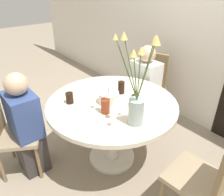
{
  "coord_description": "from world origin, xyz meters",
  "views": [
    {
      "loc": [
        1.39,
        -1.13,
        1.75
      ],
      "look_at": [
        0.0,
        0.0,
        0.75
      ],
      "focal_mm": 35.0,
      "sensor_mm": 36.0,
      "label": 1
    }
  ],
  "objects_px": {
    "chair_near_front": "(208,176)",
    "flower_vase": "(137,100)",
    "drink_glass_0": "(105,106)",
    "person_boy": "(145,89)",
    "chair_right_flank": "(9,129)",
    "chair_far_back": "(149,84)",
    "drink_glass_3": "(121,87)",
    "drink_glass_1": "(70,98)",
    "person_woman": "(26,128)",
    "side_plate": "(96,130)",
    "drink_glass_2": "(135,101)",
    "birthday_cake": "(109,98)"
  },
  "relations": [
    {
      "from": "birthday_cake",
      "to": "drink_glass_1",
      "type": "xyz_separation_m",
      "value": [
        -0.22,
        -0.29,
        -0.0
      ]
    },
    {
      "from": "chair_near_front",
      "to": "drink_glass_3",
      "type": "distance_m",
      "value": 1.09
    },
    {
      "from": "person_woman",
      "to": "chair_far_back",
      "type": "bearing_deg",
      "value": 87.24
    },
    {
      "from": "chair_far_back",
      "to": "drink_glass_3",
      "type": "distance_m",
      "value": 0.83
    },
    {
      "from": "drink_glass_1",
      "to": "person_woman",
      "type": "xyz_separation_m",
      "value": [
        -0.19,
        -0.39,
        -0.27
      ]
    },
    {
      "from": "drink_glass_1",
      "to": "drink_glass_2",
      "type": "xyz_separation_m",
      "value": [
        0.42,
        0.43,
        0.0
      ]
    },
    {
      "from": "chair_right_flank",
      "to": "drink_glass_3",
      "type": "height_order",
      "value": "chair_right_flank"
    },
    {
      "from": "flower_vase",
      "to": "side_plate",
      "type": "relative_size",
      "value": 3.48
    },
    {
      "from": "chair_far_back",
      "to": "drink_glass_1",
      "type": "xyz_separation_m",
      "value": [
        0.11,
        -1.24,
        0.26
      ]
    },
    {
      "from": "chair_near_front",
      "to": "person_woman",
      "type": "relative_size",
      "value": 0.85
    },
    {
      "from": "chair_right_flank",
      "to": "drink_glass_3",
      "type": "relative_size",
      "value": 7.07
    },
    {
      "from": "chair_far_back",
      "to": "side_plate",
      "type": "height_order",
      "value": "chair_far_back"
    },
    {
      "from": "drink_glass_3",
      "to": "person_boy",
      "type": "height_order",
      "value": "person_boy"
    },
    {
      "from": "chair_far_back",
      "to": "chair_right_flank",
      "type": "bearing_deg",
      "value": -115.48
    },
    {
      "from": "chair_far_back",
      "to": "chair_right_flank",
      "type": "xyz_separation_m",
      "value": [
        -0.16,
        -1.77,
        0.0
      ]
    },
    {
      "from": "drink_glass_0",
      "to": "drink_glass_1",
      "type": "bearing_deg",
      "value": -155.84
    },
    {
      "from": "chair_far_back",
      "to": "side_plate",
      "type": "distance_m",
      "value": 1.45
    },
    {
      "from": "chair_near_front",
      "to": "drink_glass_2",
      "type": "height_order",
      "value": "chair_near_front"
    },
    {
      "from": "drink_glass_0",
      "to": "drink_glass_3",
      "type": "bearing_deg",
      "value": 118.64
    },
    {
      "from": "drink_glass_0",
      "to": "person_boy",
      "type": "height_order",
      "value": "person_boy"
    },
    {
      "from": "drink_glass_0",
      "to": "person_woman",
      "type": "xyz_separation_m",
      "value": [
        -0.53,
        -0.54,
        -0.28
      ]
    },
    {
      "from": "drink_glass_2",
      "to": "drink_glass_3",
      "type": "distance_m",
      "value": 0.28
    },
    {
      "from": "drink_glass_2",
      "to": "person_boy",
      "type": "distance_m",
      "value": 0.85
    },
    {
      "from": "chair_far_back",
      "to": "drink_glass_0",
      "type": "relative_size",
      "value": 6.79
    },
    {
      "from": "chair_far_back",
      "to": "chair_near_front",
      "type": "bearing_deg",
      "value": -52.36
    },
    {
      "from": "drink_glass_1",
      "to": "chair_right_flank",
      "type": "bearing_deg",
      "value": -116.96
    },
    {
      "from": "chair_near_front",
      "to": "person_boy",
      "type": "distance_m",
      "value": 1.43
    },
    {
      "from": "drink_glass_0",
      "to": "flower_vase",
      "type": "bearing_deg",
      "value": 16.58
    },
    {
      "from": "chair_far_back",
      "to": "flower_vase",
      "type": "relative_size",
      "value": 1.22
    },
    {
      "from": "chair_right_flank",
      "to": "drink_glass_0",
      "type": "relative_size",
      "value": 6.79
    },
    {
      "from": "chair_far_back",
      "to": "side_plate",
      "type": "xyz_separation_m",
      "value": [
        0.61,
        -1.3,
        0.22
      ]
    },
    {
      "from": "chair_right_flank",
      "to": "flower_vase",
      "type": "xyz_separation_m",
      "value": [
        0.89,
        0.76,
        0.43
      ]
    },
    {
      "from": "chair_far_back",
      "to": "drink_glass_2",
      "type": "relative_size",
      "value": 8.35
    },
    {
      "from": "chair_far_back",
      "to": "person_woman",
      "type": "distance_m",
      "value": 1.63
    },
    {
      "from": "drink_glass_0",
      "to": "person_boy",
      "type": "bearing_deg",
      "value": 113.01
    },
    {
      "from": "drink_glass_1",
      "to": "person_boy",
      "type": "height_order",
      "value": "person_boy"
    },
    {
      "from": "side_plate",
      "to": "drink_glass_0",
      "type": "relative_size",
      "value": 1.6
    },
    {
      "from": "drink_glass_1",
      "to": "drink_glass_2",
      "type": "relative_size",
      "value": 0.97
    },
    {
      "from": "chair_right_flank",
      "to": "chair_near_front",
      "type": "bearing_deg",
      "value": -116.87
    },
    {
      "from": "birthday_cake",
      "to": "drink_glass_2",
      "type": "height_order",
      "value": "birthday_cake"
    },
    {
      "from": "flower_vase",
      "to": "drink_glass_0",
      "type": "height_order",
      "value": "flower_vase"
    },
    {
      "from": "drink_glass_2",
      "to": "person_woman",
      "type": "bearing_deg",
      "value": -126.54
    },
    {
      "from": "drink_glass_1",
      "to": "chair_near_front",
      "type": "bearing_deg",
      "value": 18.9
    },
    {
      "from": "drink_glass_0",
      "to": "chair_near_front",
      "type": "bearing_deg",
      "value": 16.69
    },
    {
      "from": "person_woman",
      "to": "drink_glass_2",
      "type": "bearing_deg",
      "value": 53.46
    },
    {
      "from": "person_woman",
      "to": "drink_glass_3",
      "type": "bearing_deg",
      "value": 69.04
    },
    {
      "from": "birthday_cake",
      "to": "side_plate",
      "type": "height_order",
      "value": "birthday_cake"
    },
    {
      "from": "flower_vase",
      "to": "chair_near_front",
      "type": "bearing_deg",
      "value": 16.74
    },
    {
      "from": "chair_near_front",
      "to": "flower_vase",
      "type": "distance_m",
      "value": 0.75
    },
    {
      "from": "drink_glass_2",
      "to": "person_boy",
      "type": "height_order",
      "value": "person_boy"
    }
  ]
}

